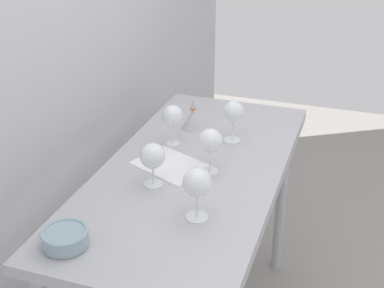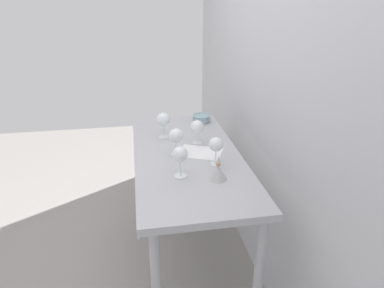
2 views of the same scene
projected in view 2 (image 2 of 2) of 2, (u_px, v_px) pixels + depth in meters
name	position (u px, v px, depth m)	size (l,w,h in m)	color
ground_plane	(189.00, 266.00, 2.46)	(6.00, 6.00, 0.00)	gray
back_wall	(269.00, 88.00, 2.02)	(3.80, 0.04, 2.60)	#BABABF
steel_counter	(187.00, 169.00, 2.14)	(1.40, 0.65, 0.90)	#B0B0B5
wine_glass_far_right	(216.00, 145.00, 1.93)	(0.08, 0.08, 0.17)	white
wine_glass_near_right	(180.00, 155.00, 1.79)	(0.08, 0.08, 0.18)	white
wine_glass_near_center	(176.00, 136.00, 2.05)	(0.09, 0.09, 0.17)	white
wine_glass_near_left	(163.00, 120.00, 2.31)	(0.09, 0.09, 0.18)	white
wine_glass_far_left	(197.00, 127.00, 2.22)	(0.09, 0.09, 0.16)	white
tasting_sheet_upper	(200.00, 152.00, 2.12)	(0.19, 0.26, 0.00)	white
tasting_bowl	(201.00, 118.00, 2.63)	(0.14, 0.14, 0.06)	beige
decanter_funnel	(218.00, 172.00, 1.80)	(0.10, 0.10, 0.14)	#B4B4B4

